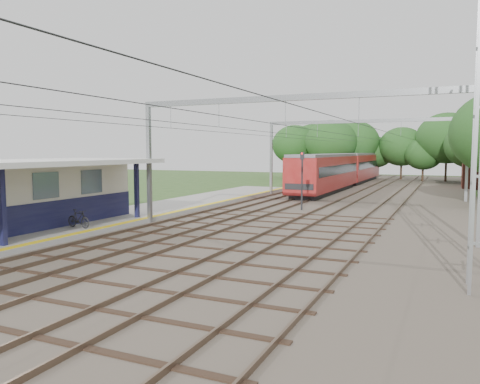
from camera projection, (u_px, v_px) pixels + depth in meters
The scene contains 9 objects.
ballast_bed at pixel (355, 204), 37.02m from camera, with size 18.00×90.00×0.10m, color #473D33.
platform at pixel (104, 221), 27.19m from camera, with size 5.00×52.00×0.35m, color gray.
yellow_stripe at pixel (136, 220), 26.26m from camera, with size 0.45×52.00×0.01m, color yellow.
rail_tracks at pixel (324, 201), 38.04m from camera, with size 11.80×88.00×0.15m.
catenary_system at pixel (335, 132), 32.51m from camera, with size 17.22×88.00×7.00m.
tree_band at pixel (393, 146), 61.29m from camera, with size 31.72×30.88×8.82m.
bicycle at pixel (79, 219), 23.62m from camera, with size 0.44×1.56×0.94m, color black.
train at pixel (345, 169), 54.72m from camera, with size 2.91×36.27×3.83m.
signal_post at pixel (302, 175), 32.57m from camera, with size 0.32×0.28×4.16m.
Camera 1 is at (10.78, -7.31, 4.24)m, focal length 35.00 mm.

